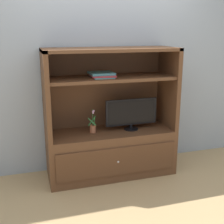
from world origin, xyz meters
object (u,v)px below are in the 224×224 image
at_px(media_console, 111,136).
at_px(tv_monitor, 131,113).
at_px(potted_plant, 93,127).
at_px(magazine_stack, 101,75).

height_order(media_console, tv_monitor, media_console).
distance_m(media_console, tv_monitor, 0.38).
distance_m(media_console, potted_plant, 0.26).
height_order(media_console, potted_plant, media_console).
height_order(tv_monitor, potted_plant, tv_monitor).
relative_size(media_console, tv_monitor, 2.40).
xyz_separation_m(media_console, tv_monitor, (0.26, -0.03, 0.28)).
bearing_deg(potted_plant, magazine_stack, -0.42).
relative_size(tv_monitor, potted_plant, 2.25).
height_order(media_console, magazine_stack, media_console).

